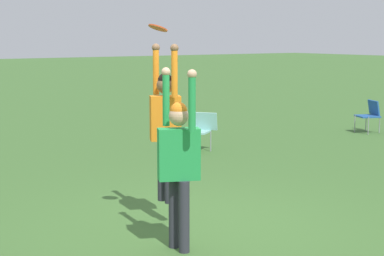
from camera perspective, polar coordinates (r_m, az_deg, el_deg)
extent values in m
plane|color=#3D662D|center=(8.40, 0.31, -8.55)|extent=(120.00, 120.00, 0.00)
cylinder|color=#2D2D38|center=(8.42, -2.68, -3.76)|extent=(0.12, 0.12, 0.81)
cylinder|color=#2D2D38|center=(8.28, -2.03, -3.96)|extent=(0.12, 0.12, 0.81)
cube|color=orange|center=(8.23, -2.39, 0.87)|extent=(0.35, 0.43, 0.58)
sphere|color=brown|center=(8.19, -2.40, 3.83)|extent=(0.22, 0.22, 0.22)
sphere|color=black|center=(8.19, -2.41, 4.25)|extent=(0.19, 0.19, 0.19)
cylinder|color=orange|center=(8.36, -3.22, 5.06)|extent=(0.08, 0.08, 0.61)
sphere|color=brown|center=(8.35, -3.24, 7.15)|extent=(0.10, 0.10, 0.10)
cylinder|color=orange|center=(8.00, -1.57, 4.93)|extent=(0.08, 0.08, 0.61)
sphere|color=brown|center=(7.99, -1.58, 7.11)|extent=(0.10, 0.10, 0.10)
cylinder|color=#2D2D38|center=(7.41, -1.62, -7.54)|extent=(0.12, 0.12, 0.82)
cylinder|color=#2D2D38|center=(7.25, -0.70, -7.91)|extent=(0.12, 0.12, 0.82)
cube|color=green|center=(7.17, -1.18, -2.33)|extent=(0.38, 0.51, 0.58)
sphere|color=tan|center=(7.10, -1.19, 1.07)|extent=(0.22, 0.22, 0.22)
sphere|color=orange|center=(7.10, -1.19, 1.56)|extent=(0.19, 0.19, 0.19)
cylinder|color=green|center=(7.30, -2.32, 2.59)|extent=(0.08, 0.08, 0.61)
sphere|color=tan|center=(7.27, -2.33, 5.00)|extent=(0.10, 0.10, 0.10)
cylinder|color=green|center=(6.87, 0.00, 2.25)|extent=(0.08, 0.08, 0.61)
sphere|color=tan|center=(6.85, 0.00, 4.81)|extent=(0.10, 0.10, 0.10)
cylinder|color=#E04C23|center=(7.79, -3.05, 8.87)|extent=(0.24, 0.23, 0.10)
cylinder|color=gray|center=(13.61, -0.90, -1.12)|extent=(0.02, 0.02, 0.43)
cylinder|color=gray|center=(13.25, 0.16, -1.37)|extent=(0.02, 0.02, 0.43)
cylinder|color=gray|center=(13.85, 0.59, -0.96)|extent=(0.02, 0.02, 0.43)
cylinder|color=gray|center=(13.51, 1.67, -1.20)|extent=(0.02, 0.02, 0.43)
cube|color=#8CC6C1|center=(13.52, 0.38, -0.34)|extent=(0.72, 0.72, 0.04)
cube|color=#8CC6C1|center=(13.63, 1.20, 0.61)|extent=(0.48, 0.38, 0.38)
cylinder|color=gray|center=(16.67, 14.27, 0.36)|extent=(0.02, 0.02, 0.44)
cylinder|color=gray|center=(16.40, 15.40, 0.19)|extent=(0.02, 0.02, 0.44)
cylinder|color=gray|center=(16.99, 15.21, 0.47)|extent=(0.02, 0.02, 0.44)
cylinder|color=gray|center=(16.72, 16.32, 0.31)|extent=(0.02, 0.02, 0.44)
cube|color=#235193|center=(16.67, 15.33, 1.02)|extent=(0.66, 0.66, 0.04)
cube|color=#235193|center=(16.82, 15.86, 1.76)|extent=(0.50, 0.29, 0.37)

